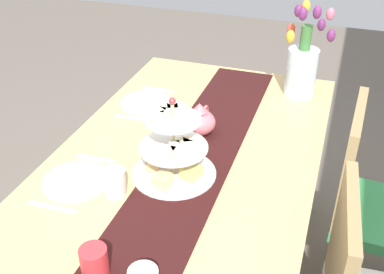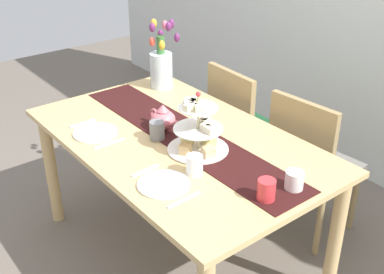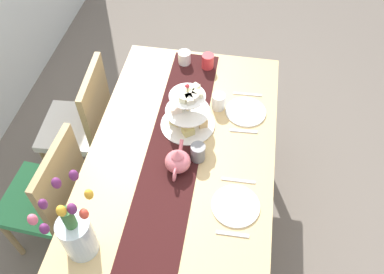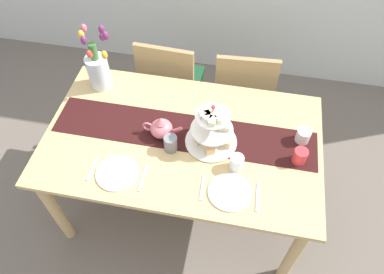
# 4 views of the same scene
# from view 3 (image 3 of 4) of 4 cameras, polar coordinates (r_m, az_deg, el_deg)

# --- Properties ---
(ground_plane) EXTENTS (8.00, 8.00, 0.00)m
(ground_plane) POSITION_cam_3_polar(r_m,az_deg,el_deg) (2.73, -1.10, -11.49)
(ground_plane) COLOR #6B6056
(dining_table) EXTENTS (1.61, 0.97, 0.76)m
(dining_table) POSITION_cam_3_polar(r_m,az_deg,el_deg) (2.17, -1.35, -3.39)
(dining_table) COLOR tan
(dining_table) RESTS_ON ground_plane
(chair_left) EXTENTS (0.44, 0.44, 0.91)m
(chair_left) POSITION_cam_3_polar(r_m,az_deg,el_deg) (2.37, -19.82, -7.90)
(chair_left) COLOR #9C8254
(chair_left) RESTS_ON ground_plane
(chair_right) EXTENTS (0.45, 0.45, 0.91)m
(chair_right) POSITION_cam_3_polar(r_m,az_deg,el_deg) (2.65, -15.42, 2.19)
(chair_right) COLOR #9C8254
(chair_right) RESTS_ON ground_plane
(table_runner) EXTENTS (1.55, 0.28, 0.00)m
(table_runner) POSITION_cam_3_polar(r_m,az_deg,el_deg) (2.09, -2.51, -1.54)
(table_runner) COLOR black
(table_runner) RESTS_ON dining_table
(tiered_cake_stand) EXTENTS (0.30, 0.30, 0.30)m
(tiered_cake_stand) POSITION_cam_3_polar(r_m,az_deg,el_deg) (2.12, -0.61, 3.64)
(tiered_cake_stand) COLOR beige
(tiered_cake_stand) RESTS_ON table_runner
(teapot) EXTENTS (0.24, 0.13, 0.14)m
(teapot) POSITION_cam_3_polar(r_m,az_deg,el_deg) (1.97, -2.08, -3.50)
(teapot) COLOR #D66B75
(teapot) RESTS_ON table_runner
(tulip_vase) EXTENTS (0.22, 0.21, 0.44)m
(tulip_vase) POSITION_cam_3_polar(r_m,az_deg,el_deg) (1.74, -16.45, -13.05)
(tulip_vase) COLOR silver
(tulip_vase) RESTS_ON dining_table
(cream_jug) EXTENTS (0.08, 0.08, 0.08)m
(cream_jug) POSITION_cam_3_polar(r_m,az_deg,el_deg) (2.54, -1.10, 11.37)
(cream_jug) COLOR white
(cream_jug) RESTS_ON dining_table
(dinner_plate_left) EXTENTS (0.23, 0.23, 0.01)m
(dinner_plate_left) POSITION_cam_3_polar(r_m,az_deg,el_deg) (1.90, 6.31, -9.85)
(dinner_plate_left) COLOR white
(dinner_plate_left) RESTS_ON dining_table
(fork_left) EXTENTS (0.02, 0.15, 0.01)m
(fork_left) POSITION_cam_3_polar(r_m,az_deg,el_deg) (1.84, 5.87, -13.78)
(fork_left) COLOR silver
(fork_left) RESTS_ON dining_table
(knife_left) EXTENTS (0.02, 0.17, 0.01)m
(knife_left) POSITION_cam_3_polar(r_m,az_deg,el_deg) (1.98, 6.70, -6.26)
(knife_left) COLOR silver
(knife_left) RESTS_ON dining_table
(dinner_plate_right) EXTENTS (0.23, 0.23, 0.01)m
(dinner_plate_right) POSITION_cam_3_polar(r_m,az_deg,el_deg) (2.27, 7.76, 3.65)
(dinner_plate_right) COLOR white
(dinner_plate_right) RESTS_ON dining_table
(fork_right) EXTENTS (0.02, 0.15, 0.01)m
(fork_right) POSITION_cam_3_polar(r_m,az_deg,el_deg) (2.18, 7.46, 0.85)
(fork_right) COLOR silver
(fork_right) RESTS_ON dining_table
(knife_right) EXTENTS (0.02, 0.17, 0.01)m
(knife_right) POSITION_cam_3_polar(r_m,az_deg,el_deg) (2.38, 8.03, 6.14)
(knife_right) COLOR silver
(knife_right) RESTS_ON dining_table
(mug_grey) EXTENTS (0.08, 0.08, 0.09)m
(mug_grey) POSITION_cam_3_polar(r_m,az_deg,el_deg) (2.01, 0.87, -2.22)
(mug_grey) COLOR slate
(mug_grey) RESTS_ON table_runner
(mug_white_text) EXTENTS (0.08, 0.08, 0.09)m
(mug_white_text) POSITION_cam_3_polar(r_m,az_deg,el_deg) (2.25, 3.85, 5.13)
(mug_white_text) COLOR white
(mug_white_text) RESTS_ON dining_table
(mug_orange) EXTENTS (0.08, 0.08, 0.09)m
(mug_orange) POSITION_cam_3_polar(r_m,az_deg,el_deg) (2.51, 2.29, 10.85)
(mug_orange) COLOR red
(mug_orange) RESTS_ON dining_table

